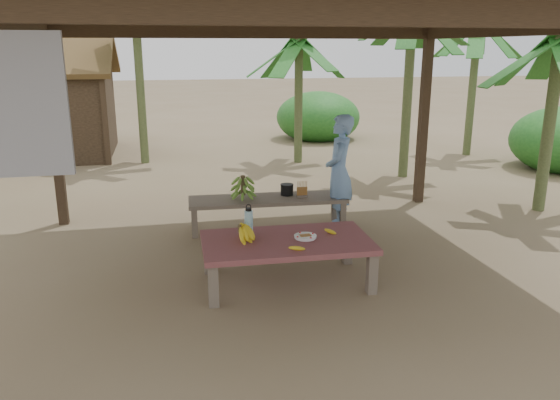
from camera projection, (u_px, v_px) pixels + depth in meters
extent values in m
plane|color=brown|center=(286.00, 267.00, 6.40)|extent=(80.00, 80.00, 0.00)
cube|color=black|center=(54.00, 132.00, 7.62)|extent=(0.13, 0.13, 2.70)
cube|color=black|center=(423.00, 121.00, 8.78)|extent=(0.13, 0.13, 2.70)
cube|color=black|center=(367.00, 12.00, 3.51)|extent=(5.80, 0.14, 0.18)
cube|color=black|center=(251.00, 32.00, 7.83)|extent=(5.80, 0.14, 0.18)
cube|color=black|center=(524.00, 28.00, 6.25)|extent=(0.14, 4.80, 0.18)
cube|color=slate|center=(287.00, 3.00, 5.61)|extent=(6.60, 5.60, 0.06)
cube|color=slate|center=(28.00, 105.00, 3.22)|extent=(0.45, 0.05, 0.85)
cube|color=brown|center=(213.00, 286.00, 5.37)|extent=(0.10, 0.10, 0.44)
cube|color=brown|center=(372.00, 274.00, 5.65)|extent=(0.10, 0.10, 0.44)
cube|color=brown|center=(208.00, 255.00, 6.16)|extent=(0.10, 0.10, 0.44)
cube|color=brown|center=(348.00, 246.00, 6.45)|extent=(0.10, 0.10, 0.44)
cube|color=maroon|center=(287.00, 242.00, 5.84)|extent=(1.83, 1.06, 0.06)
cube|color=brown|center=(195.00, 223.00, 7.33)|extent=(0.08, 0.08, 0.40)
cube|color=brown|center=(343.00, 216.00, 7.66)|extent=(0.08, 0.08, 0.40)
cube|color=brown|center=(194.00, 214.00, 7.77)|extent=(0.08, 0.08, 0.40)
cube|color=brown|center=(334.00, 207.00, 8.09)|extent=(0.08, 0.08, 0.40)
cube|color=brown|center=(268.00, 200.00, 7.65)|extent=(2.23, 0.72, 0.05)
cylinder|color=white|center=(305.00, 238.00, 5.87)|extent=(0.22, 0.22, 0.01)
cylinder|color=white|center=(305.00, 236.00, 5.87)|extent=(0.24, 0.24, 0.02)
cube|color=brown|center=(305.00, 236.00, 5.86)|extent=(0.13, 0.09, 0.02)
ellipsoid|color=yellow|center=(297.00, 248.00, 5.52)|extent=(0.18, 0.07, 0.04)
ellipsoid|color=yellow|center=(330.00, 231.00, 6.02)|extent=(0.13, 0.15, 0.04)
cylinder|color=teal|center=(249.00, 222.00, 5.98)|extent=(0.09, 0.09, 0.27)
cylinder|color=black|center=(249.00, 209.00, 5.94)|extent=(0.07, 0.07, 0.03)
torus|color=black|center=(248.00, 207.00, 5.93)|extent=(0.06, 0.01, 0.06)
cylinder|color=black|center=(287.00, 190.00, 7.77)|extent=(0.18, 0.18, 0.15)
imported|color=#7099D4|center=(339.00, 172.00, 7.64)|extent=(0.58, 0.69, 1.61)
cube|color=black|center=(22.00, 114.00, 12.72)|extent=(4.00, 3.00, 2.00)
cube|color=brown|center=(4.00, 54.00, 11.56)|extent=(4.40, 1.73, 1.00)
cube|color=brown|center=(23.00, 53.00, 13.16)|extent=(4.40, 1.73, 1.00)
cylinder|color=#596638|center=(408.00, 95.00, 10.48)|extent=(0.18, 0.18, 3.21)
cylinder|color=#596638|center=(298.00, 102.00, 11.92)|extent=(0.18, 0.18, 2.67)
cylinder|color=#596638|center=(140.00, 82.00, 11.74)|extent=(0.18, 0.18, 3.55)
cylinder|color=#596638|center=(549.00, 126.00, 8.29)|extent=(0.18, 0.18, 2.66)
cylinder|color=#596638|center=(472.00, 90.00, 12.72)|extent=(0.18, 0.18, 3.07)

